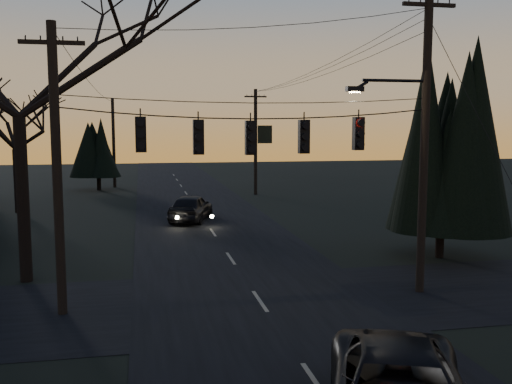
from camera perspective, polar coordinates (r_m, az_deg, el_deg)
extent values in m
cube|color=black|center=(28.02, -3.82, -4.82)|extent=(8.00, 120.00, 0.02)
cube|color=black|center=(18.46, 0.40, -10.88)|extent=(60.00, 7.00, 0.02)
cylinder|color=black|center=(17.56, -0.39, 8.38)|extent=(11.50, 0.04, 0.04)
cylinder|color=black|center=(21.81, -22.28, -0.79)|extent=(0.44, 0.44, 5.87)
cylinder|color=black|center=(25.45, 17.90, -4.48)|extent=(0.36, 0.36, 1.60)
cone|color=black|center=(25.02, 18.22, 4.36)|extent=(3.89, 3.89, 7.03)
cylinder|color=black|center=(39.66, -22.77, 1.01)|extent=(0.44, 0.44, 4.09)
cylinder|color=black|center=(51.43, -15.44, 1.07)|extent=(0.36, 0.36, 1.60)
cone|color=black|center=(51.25, -15.53, 3.93)|extent=(3.71, 3.71, 4.34)
imported|color=black|center=(33.59, -6.52, -1.58)|extent=(3.29, 5.03, 1.59)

